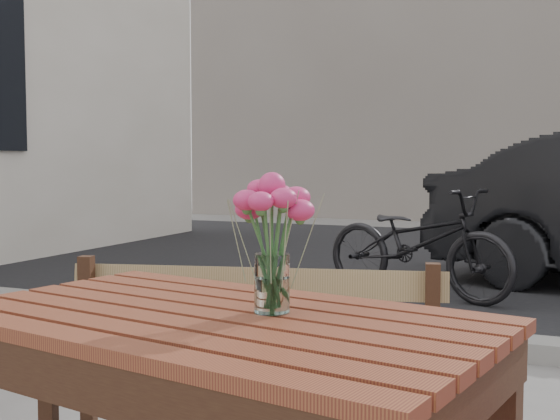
# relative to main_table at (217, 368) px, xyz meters

# --- Properties ---
(street) EXTENTS (30.00, 8.12, 0.12)m
(street) POSITION_rel_main_table_xyz_m (-0.19, 4.95, -0.64)
(street) COLOR black
(street) RESTS_ON ground
(backdrop_buildings) EXTENTS (15.50, 4.00, 8.00)m
(backdrop_buildings) POSITION_rel_main_table_xyz_m (-0.02, 14.28, 2.93)
(backdrop_buildings) COLOR gray
(backdrop_buildings) RESTS_ON ground
(main_table) EXTENTS (1.42, 0.99, 0.80)m
(main_table) POSITION_rel_main_table_xyz_m (0.00, 0.00, 0.00)
(main_table) COLOR #5E2318
(main_table) RESTS_ON ground
(main_bench) EXTENTS (1.42, 0.72, 0.84)m
(main_bench) POSITION_rel_main_table_xyz_m (-0.24, 0.68, -0.16)
(main_bench) COLOR olive
(main_bench) RESTS_ON ground
(main_vase) EXTENTS (0.18, 0.18, 0.34)m
(main_vase) POSITION_rel_main_table_xyz_m (0.12, 0.06, 0.34)
(main_vase) COLOR white
(main_vase) RESTS_ON main_table
(bicycle) EXTENTS (1.92, 1.19, 0.95)m
(bicycle) POSITION_rel_main_table_xyz_m (-0.46, 4.56, -0.20)
(bicycle) COLOR black
(bicycle) RESTS_ON ground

